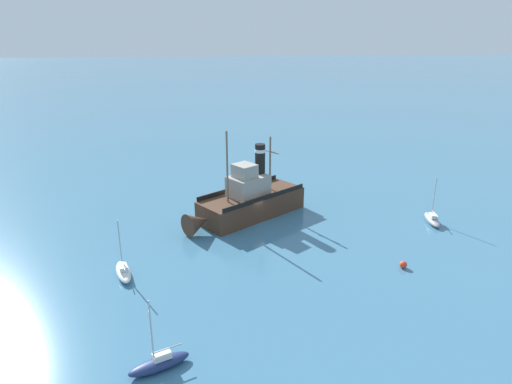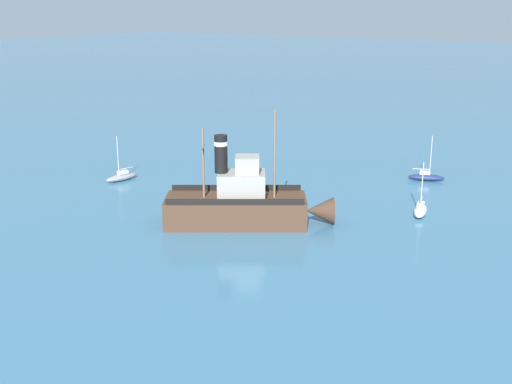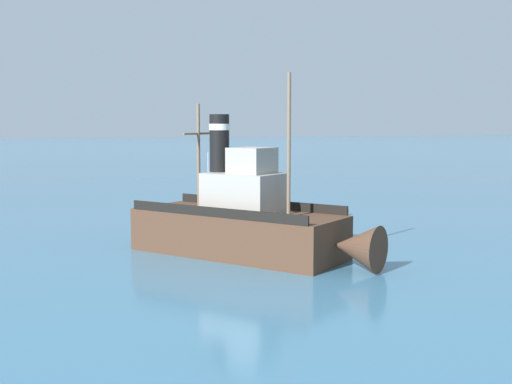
{
  "view_description": "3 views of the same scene",
  "coord_description": "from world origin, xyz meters",
  "views": [
    {
      "loc": [
        -44.47,
        4.59,
        19.41
      ],
      "look_at": [
        1.28,
        -0.56,
        2.8
      ],
      "focal_mm": 32.0,
      "sensor_mm": 36.0,
      "label": 1
    },
    {
      "loc": [
        43.19,
        31.73,
        18.14
      ],
      "look_at": [
        2.33,
        2.5,
        3.49
      ],
      "focal_mm": 45.0,
      "sensor_mm": 36.0,
      "label": 2
    },
    {
      "loc": [
        13.17,
        33.13,
        7.28
      ],
      "look_at": [
        0.13,
        -1.14,
        3.36
      ],
      "focal_mm": 45.0,
      "sensor_mm": 36.0,
      "label": 3
    }
  ],
  "objects": [
    {
      "name": "sailboat_grey",
      "position": [
        -2.6,
        -18.83,
        0.43
      ],
      "size": [
        3.92,
        1.65,
        4.9
      ],
      "color": "gray",
      "rests_on": "ground"
    },
    {
      "name": "mooring_buoy",
      "position": [
        -11.53,
        -11.81,
        0.32
      ],
      "size": [
        0.65,
        0.65,
        0.65
      ],
      "primitive_type": "sphere",
      "color": "red",
      "rests_on": "ground"
    },
    {
      "name": "old_tugboat",
      "position": [
        1.27,
        0.36,
        1.83
      ],
      "size": [
        11.13,
        13.67,
        9.9
      ],
      "color": "#4C3323",
      "rests_on": "ground"
    },
    {
      "name": "ground_plane",
      "position": [
        0.0,
        0.0,
        0.0
      ],
      "size": [
        600.0,
        600.0,
        0.0
      ],
      "primitive_type": "plane",
      "color": "teal"
    }
  ]
}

